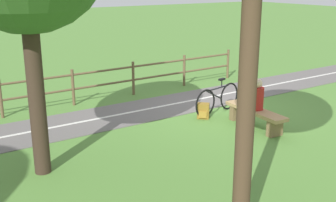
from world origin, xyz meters
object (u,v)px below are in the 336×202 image
object	(u,v)px
bench	(255,115)
bicycle	(218,99)
backpack	(203,111)
person_seated	(257,96)

from	to	relation	value
bench	bicycle	size ratio (longest dim) A/B	1.06
backpack	bench	bearing A→B (deg)	-151.99
bench	person_seated	size ratio (longest dim) A/B	2.42
bench	person_seated	xyz separation A→B (m)	(-0.02, 0.00, 0.46)
bench	bicycle	bearing A→B (deg)	5.55
bicycle	backpack	xyz separation A→B (m)	(-0.14, 0.58, -0.19)
person_seated	backpack	distance (m)	1.48
person_seated	bicycle	bearing A→B (deg)	5.46
bench	backpack	size ratio (longest dim) A/B	4.58
person_seated	bench	bearing A→B (deg)	0.00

